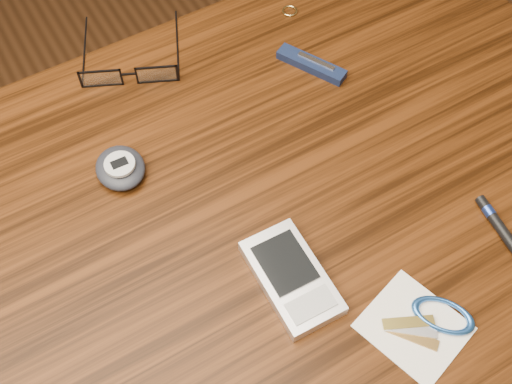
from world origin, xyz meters
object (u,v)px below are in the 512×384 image
Objects in this scene: pda_phone at (291,277)px; notepad_keys at (429,321)px; desk at (259,266)px; pocket_knife at (311,64)px; pedometer at (120,168)px; eyeglasses at (129,73)px.

pda_phone reaches higher than notepad_keys.
desk is 0.23m from notepad_keys.
notepad_keys is 0.37m from pocket_knife.
desk is 14.52× the size of pedometer.
pocket_knife is (0.19, 0.25, -0.00)m from pda_phone.
desk is 10.45× the size of pocket_knife.
desk is at bearing 86.85° from pda_phone.
pocket_knife is (0.18, 0.17, 0.11)m from desk.
eyeglasses is 0.48m from notepad_keys.
eyeglasses reaches higher than pocket_knife.
desk is 8.11× the size of pda_phone.
pda_phone is 0.15m from notepad_keys.
eyeglasses reaches higher than desk.
pedometer is at bearing 114.49° from pda_phone.
notepad_keys is (0.13, -0.46, -0.01)m from eyeglasses.
pedometer is 0.39m from notepad_keys.
pedometer is at bearing 125.75° from desk.
pda_phone is (0.03, -0.35, -0.00)m from eyeglasses.
pocket_knife is at bearing 43.60° from desk.
eyeglasses is 1.81× the size of pocket_knife.
pda_phone is at bearing -65.51° from pedometer.
eyeglasses is 2.51× the size of pedometer.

